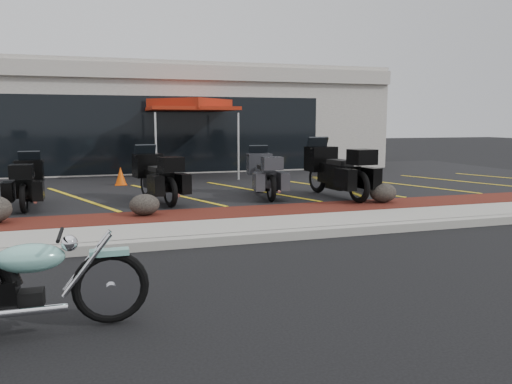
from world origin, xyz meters
name	(u,v)px	position (x,y,z in m)	size (l,w,h in m)	color
ground	(226,259)	(0.00, 0.00, 0.00)	(90.00, 90.00, 0.00)	black
curb	(213,240)	(0.00, 0.90, 0.07)	(24.00, 0.25, 0.15)	gray
sidewalk	(204,231)	(0.00, 1.60, 0.07)	(24.00, 1.20, 0.15)	gray
mulch_bed	(192,218)	(0.00, 2.80, 0.08)	(24.00, 1.20, 0.16)	#3D140D
upper_lot	(161,185)	(0.00, 8.20, 0.07)	(26.00, 9.60, 0.15)	black
dealership_building	(142,120)	(0.00, 14.47, 2.01)	(18.00, 8.16, 4.00)	gray
boulder_mid	(145,205)	(-0.89, 2.94, 0.36)	(0.58, 0.48, 0.41)	black
boulder_right	(383,193)	(4.32, 2.95, 0.38)	(0.61, 0.51, 0.43)	black
hero_cruiser	(110,276)	(-1.60, -1.89, 0.48)	(2.71, 0.69, 0.95)	#79BDB0
touring_black_front	(30,177)	(-3.19, 5.31, 0.73)	(1.99, 0.76, 1.16)	black
touring_black_mid	(146,171)	(-0.66, 5.27, 0.78)	(2.18, 0.83, 1.27)	black
touring_grey	(258,169)	(2.14, 5.30, 0.76)	(2.08, 0.79, 1.21)	#313237
touring_black_rear	(318,165)	(3.56, 4.83, 0.86)	(2.44, 0.93, 1.42)	black
traffic_cone	(121,176)	(-1.16, 7.92, 0.41)	(0.31, 0.31, 0.51)	#D94B07
popup_canopy	(190,107)	(1.14, 9.46, 2.42)	(3.33, 3.33, 2.51)	silver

